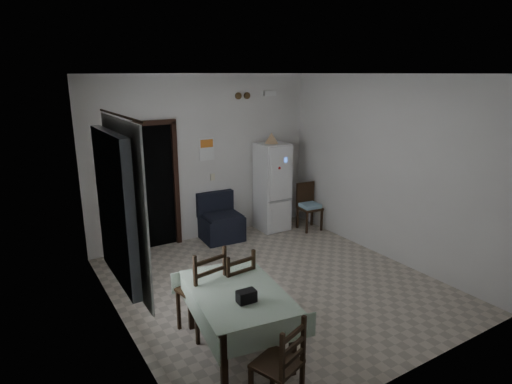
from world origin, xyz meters
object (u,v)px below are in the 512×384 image
object	(u,v)px
corner_chair	(310,207)
dining_chair_far_right	(233,286)
dining_chair_near_head	(277,362)
navy_seat	(221,217)
dining_chair_far_left	(201,289)
dining_table	(237,320)
fridge	(272,187)

from	to	relation	value
corner_chair	dining_chair_far_right	world-z (taller)	dining_chair_far_right
dining_chair_far_right	dining_chair_near_head	bearing A→B (deg)	72.09
navy_seat	dining_chair_far_left	bearing A→B (deg)	-118.06
corner_chair	dining_chair_near_head	world-z (taller)	corner_chair
dining_chair_near_head	navy_seat	bearing A→B (deg)	-130.62
dining_table	dining_chair_far_right	bearing A→B (deg)	74.32
dining_chair_far_left	dining_chair_far_right	bearing A→B (deg)	165.36
corner_chair	dining_chair_near_head	size ratio (longest dim) A/B	1.01
dining_table	dining_chair_far_left	size ratio (longest dim) A/B	1.29
corner_chair	dining_chair_far_left	xyz separation A→B (m)	(-3.18, -2.00, 0.08)
fridge	navy_seat	xyz separation A→B (m)	(-1.09, -0.00, -0.41)
dining_table	dining_chair_far_right	world-z (taller)	dining_chair_far_right
fridge	dining_chair_near_head	bearing A→B (deg)	-122.27
fridge	dining_chair_far_right	bearing A→B (deg)	-130.90
fridge	dining_chair_far_right	xyz separation A→B (m)	(-2.19, -2.45, -0.36)
dining_chair_far_right	dining_table	bearing A→B (deg)	61.13
corner_chair	dining_chair_near_head	xyz separation A→B (m)	(-3.11, -3.43, -0.00)
corner_chair	dining_chair_far_right	size ratio (longest dim) A/B	0.94
dining_table	dining_chair_near_head	size ratio (longest dim) A/B	1.54
dining_chair_far_right	corner_chair	bearing A→B (deg)	-148.76
dining_chair_far_left	dining_chair_near_head	distance (m)	1.43
dining_chair_far_left	navy_seat	bearing A→B (deg)	-131.36
navy_seat	dining_table	bearing A→B (deg)	-110.49
navy_seat	dining_table	distance (m)	3.24
dining_chair_near_head	dining_table	bearing A→B (deg)	-116.53
dining_chair_near_head	dining_chair_far_left	bearing A→B (deg)	-107.40
dining_chair_far_left	dining_chair_near_head	world-z (taller)	dining_chair_far_left
fridge	dining_chair_near_head	world-z (taller)	fridge
dining_chair_far_right	dining_chair_near_head	distance (m)	1.43
dining_chair_near_head	dining_chair_far_right	bearing A→B (deg)	-123.24
navy_seat	dining_chair_near_head	bearing A→B (deg)	-106.63
dining_table	dining_chair_far_right	size ratio (longest dim) A/B	1.44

